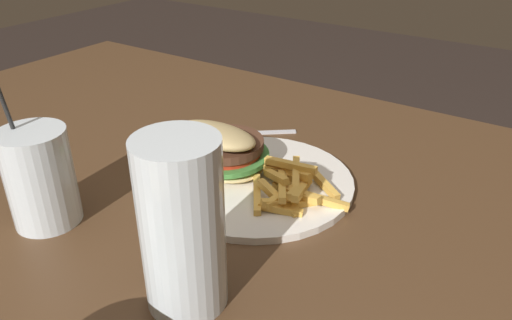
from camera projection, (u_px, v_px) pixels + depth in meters
The scene contains 4 objects.
meal_plate_near at pixel (241, 165), 0.69m from camera, with size 0.27×0.27×0.09m.
beer_glass at pixel (183, 232), 0.46m from camera, with size 0.08×0.08×0.18m.
juice_glass at pixel (41, 181), 0.59m from camera, with size 0.08×0.08×0.18m.
spoon at pixel (225, 131), 0.83m from camera, with size 0.13×0.11×0.01m.
Camera 1 is at (-0.42, 0.26, 1.08)m, focal length 35.00 mm.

